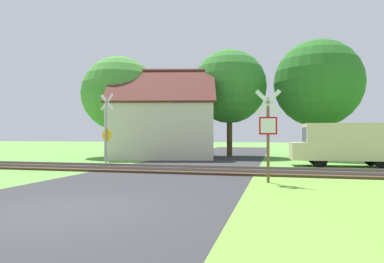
{
  "coord_description": "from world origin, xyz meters",
  "views": [
    {
      "loc": [
        4.43,
        -6.3,
        1.59
      ],
      "look_at": [
        0.5,
        9.57,
        1.8
      ],
      "focal_mm": 32.0,
      "sensor_mm": 36.0,
      "label": 1
    }
  ],
  "objects_px": {
    "stop_sign_near": "(268,130)",
    "mail_truck": "(343,143)",
    "crossing_sign_far": "(106,127)",
    "tree_center": "(229,87)",
    "house": "(164,128)",
    "tree_left": "(119,94)",
    "tree_right": "(318,83)"
  },
  "relations": [
    {
      "from": "house",
      "to": "tree_center",
      "type": "xyz_separation_m",
      "value": [
        4.5,
        2.73,
        3.31
      ]
    },
    {
      "from": "mail_truck",
      "to": "house",
      "type": "bearing_deg",
      "value": 63.72
    },
    {
      "from": "tree_center",
      "to": "tree_left",
      "type": "xyz_separation_m",
      "value": [
        -8.22,
        -2.48,
        -0.61
      ]
    },
    {
      "from": "house",
      "to": "tree_left",
      "type": "distance_m",
      "value": 4.6
    },
    {
      "from": "stop_sign_near",
      "to": "tree_left",
      "type": "height_order",
      "value": "tree_left"
    },
    {
      "from": "tree_right",
      "to": "mail_truck",
      "type": "distance_m",
      "value": 8.32
    },
    {
      "from": "crossing_sign_far",
      "to": "mail_truck",
      "type": "distance_m",
      "value": 12.42
    },
    {
      "from": "house",
      "to": "tree_left",
      "type": "relative_size",
      "value": 1.13
    },
    {
      "from": "house",
      "to": "mail_truck",
      "type": "relative_size",
      "value": 1.74
    },
    {
      "from": "crossing_sign_far",
      "to": "mail_truck",
      "type": "xyz_separation_m",
      "value": [
        12.1,
        2.71,
        -0.82
      ]
    },
    {
      "from": "tree_center",
      "to": "stop_sign_near",
      "type": "bearing_deg",
      "value": -77.44
    },
    {
      "from": "crossing_sign_far",
      "to": "tree_center",
      "type": "height_order",
      "value": "tree_center"
    },
    {
      "from": "tree_right",
      "to": "mail_truck",
      "type": "relative_size",
      "value": 1.72
    },
    {
      "from": "stop_sign_near",
      "to": "mail_truck",
      "type": "distance_m",
      "value": 8.18
    },
    {
      "from": "tree_center",
      "to": "mail_truck",
      "type": "height_order",
      "value": "tree_center"
    },
    {
      "from": "crossing_sign_far",
      "to": "tree_right",
      "type": "distance_m",
      "value": 15.69
    },
    {
      "from": "crossing_sign_far",
      "to": "tree_center",
      "type": "distance_m",
      "value": 11.94
    },
    {
      "from": "crossing_sign_far",
      "to": "tree_right",
      "type": "xyz_separation_m",
      "value": [
        11.7,
        9.89,
        3.36
      ]
    },
    {
      "from": "crossing_sign_far",
      "to": "house",
      "type": "height_order",
      "value": "house"
    },
    {
      "from": "house",
      "to": "tree_center",
      "type": "height_order",
      "value": "tree_center"
    },
    {
      "from": "stop_sign_near",
      "to": "mail_truck",
      "type": "xyz_separation_m",
      "value": [
        3.62,
        7.31,
        -0.56
      ]
    },
    {
      "from": "tree_center",
      "to": "mail_truck",
      "type": "distance_m",
      "value": 11.04
    },
    {
      "from": "mail_truck",
      "to": "tree_center",
      "type": "bearing_deg",
      "value": 39.08
    },
    {
      "from": "crossing_sign_far",
      "to": "tree_center",
      "type": "relative_size",
      "value": 0.46
    },
    {
      "from": "tree_right",
      "to": "mail_truck",
      "type": "height_order",
      "value": "tree_right"
    },
    {
      "from": "crossing_sign_far",
      "to": "tree_left",
      "type": "height_order",
      "value": "tree_left"
    },
    {
      "from": "tree_right",
      "to": "mail_truck",
      "type": "xyz_separation_m",
      "value": [
        0.39,
        -7.18,
        -4.18
      ]
    },
    {
      "from": "tree_left",
      "to": "mail_truck",
      "type": "relative_size",
      "value": 1.54
    },
    {
      "from": "tree_right",
      "to": "crossing_sign_far",
      "type": "bearing_deg",
      "value": -139.8
    },
    {
      "from": "house",
      "to": "mail_truck",
      "type": "height_order",
      "value": "house"
    },
    {
      "from": "tree_center",
      "to": "tree_left",
      "type": "relative_size",
      "value": 1.08
    },
    {
      "from": "stop_sign_near",
      "to": "tree_right",
      "type": "relative_size",
      "value": 0.37
    }
  ]
}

